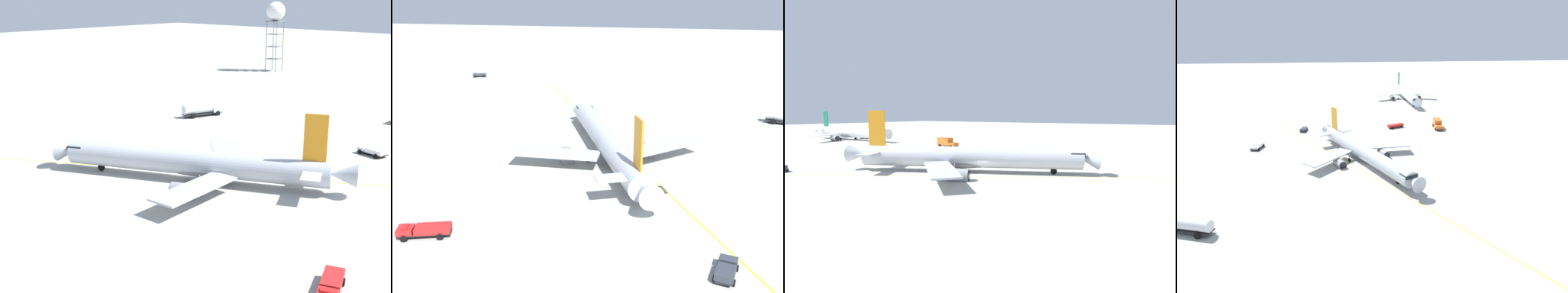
# 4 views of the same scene
# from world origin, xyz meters

# --- Properties ---
(ground_plane) EXTENTS (600.00, 600.00, 0.00)m
(ground_plane) POSITION_xyz_m (0.00, 0.00, 0.00)
(ground_plane) COLOR #ADAAA3
(airliner_main) EXTENTS (28.94, 43.04, 11.69)m
(airliner_main) POSITION_xyz_m (-1.30, -4.13, 2.63)
(airliner_main) COLOR #B2B7C1
(airliner_main) RESTS_ON ground_plane
(ops_pickup_truck) EXTENTS (6.08, 3.80, 1.41)m
(ops_pickup_truck) POSITION_xyz_m (-15.49, -34.47, 0.81)
(ops_pickup_truck) COLOR #232326
(ops_pickup_truck) RESTS_ON ground_plane
(baggage_truck_truck) EXTENTS (4.50, 3.20, 1.22)m
(baggage_truck_truck) POSITION_xyz_m (-58.17, 60.42, 0.71)
(baggage_truck_truck) COLOR #232326
(baggage_truck_truck) RESTS_ON ground_plane
(baggage_truck_truck_extra) EXTENTS (2.56, 4.13, 1.22)m
(baggage_truck_truck_extra) POSITION_xyz_m (16.98, -33.72, 0.71)
(baggage_truck_truck_extra) COLOR #232326
(baggage_truck_truck_extra) RESTS_ON ground_plane
(taxiway_centreline) EXTENTS (64.34, 109.54, 0.01)m
(taxiway_centreline) POSITION_xyz_m (-0.37, 1.52, 0.00)
(taxiway_centreline) COLOR yellow
(taxiway_centreline) RESTS_ON ground_plane
(safety_cone_near) EXTENTS (0.36, 0.36, 0.55)m
(safety_cone_near) POSITION_xyz_m (-17.51, -35.16, 0.28)
(safety_cone_near) COLOR orange
(safety_cone_near) RESTS_ON ground_plane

